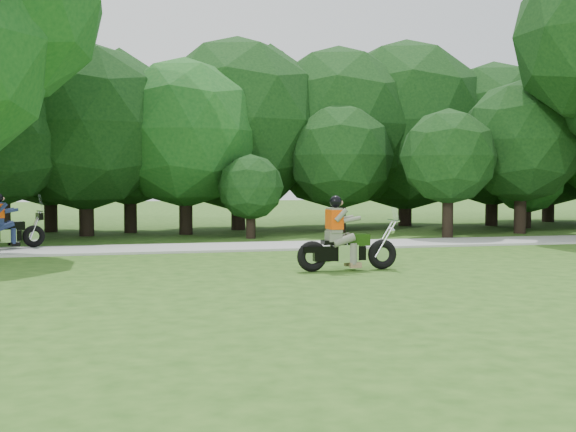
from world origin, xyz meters
name	(u,v)px	position (x,y,z in m)	size (l,w,h in m)	color
ground	(468,287)	(0.00, 0.00, 0.00)	(100.00, 100.00, 0.00)	#264D16
walkway	(335,245)	(0.00, 8.00, 0.03)	(60.00, 2.20, 0.06)	#A3A39E
tree_line	(320,133)	(1.44, 14.65, 3.61)	(39.95, 11.76, 7.44)	black
chopper_motorcycle	(343,243)	(-1.47, 2.65, 0.58)	(2.18, 0.58, 1.56)	black
touring_motorcycle	(3,229)	(-8.90, 8.53, 0.59)	(1.84, 1.09, 1.47)	black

